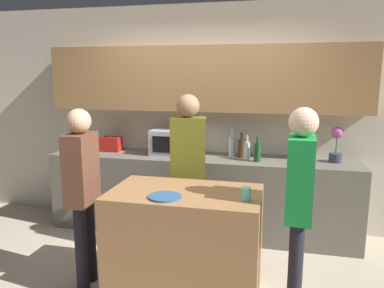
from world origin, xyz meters
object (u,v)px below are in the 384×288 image
(potted_plant, at_px, (336,144))
(bottle_2, at_px, (247,150))
(person_right, at_px, (188,164))
(bottle_3, at_px, (257,152))
(toaster, at_px, (111,144))
(person_center, at_px, (82,184))
(person_left, at_px, (299,196))
(plate_on_island, at_px, (165,197))
(microwave, at_px, (174,142))
(bottle_0, at_px, (232,146))
(cup_0, at_px, (246,194))
(bottle_1, at_px, (241,148))

(potted_plant, bearing_deg, bottle_2, -174.02)
(bottle_2, height_order, person_right, person_right)
(potted_plant, bearing_deg, bottle_3, -168.89)
(toaster, height_order, person_center, person_center)
(bottle_3, relative_size, person_left, 0.17)
(bottle_2, xyz_separation_m, person_right, (-0.52, -0.68, -0.02))
(plate_on_island, bearing_deg, person_right, 90.89)
(person_left, bearing_deg, microwave, 47.79)
(microwave, relative_size, bottle_2, 1.86)
(toaster, height_order, bottle_0, bottle_0)
(bottle_3, bearing_deg, cup_0, -90.13)
(potted_plant, relative_size, person_center, 0.25)
(plate_on_island, xyz_separation_m, person_right, (-0.01, 0.82, 0.07))
(potted_plant, distance_m, person_center, 2.69)
(bottle_0, xyz_separation_m, bottle_2, (0.19, -0.15, -0.02))
(potted_plant, xyz_separation_m, cup_0, (-0.84, -1.51, -0.14))
(potted_plant, xyz_separation_m, bottle_3, (-0.84, -0.16, -0.09))
(microwave, relative_size, potted_plant, 1.32)
(toaster, bearing_deg, person_center, -73.99)
(bottle_1, distance_m, bottle_2, 0.13)
(bottle_2, height_order, person_left, person_left)
(person_center, bearing_deg, person_right, 127.81)
(plate_on_island, relative_size, person_left, 0.16)
(potted_plant, bearing_deg, person_center, -147.14)
(microwave, distance_m, bottle_1, 0.81)
(potted_plant, height_order, plate_on_island, potted_plant)
(plate_on_island, height_order, cup_0, cup_0)
(toaster, xyz_separation_m, bottle_0, (1.52, 0.05, 0.03))
(person_center, xyz_separation_m, person_right, (0.77, 0.68, 0.06))
(person_center, bearing_deg, plate_on_island, 76.68)
(toaster, height_order, bottle_3, bottle_3)
(potted_plant, relative_size, cup_0, 3.83)
(person_right, bearing_deg, bottle_1, -131.22)
(person_center, bearing_deg, potted_plant, 119.44)
(microwave, height_order, toaster, microwave)
(bottle_1, bearing_deg, person_center, -129.93)
(bottle_3, bearing_deg, plate_on_island, -113.66)
(microwave, xyz_separation_m, person_center, (-0.41, -1.45, -0.13))
(person_right, bearing_deg, microwave, -76.26)
(bottle_0, bearing_deg, bottle_2, -38.06)
(potted_plant, relative_size, person_left, 0.24)
(bottle_0, distance_m, bottle_3, 0.38)
(cup_0, relative_size, person_center, 0.06)
(bottle_3, bearing_deg, bottle_1, 139.65)
(potted_plant, relative_size, bottle_3, 1.41)
(toaster, relative_size, plate_on_island, 1.00)
(toaster, distance_m, potted_plant, 2.67)
(bottle_2, xyz_separation_m, person_left, (0.51, -1.37, -0.05))
(bottle_2, bearing_deg, person_center, -133.66)
(potted_plant, xyz_separation_m, bottle_1, (-1.03, 0.00, -0.09))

